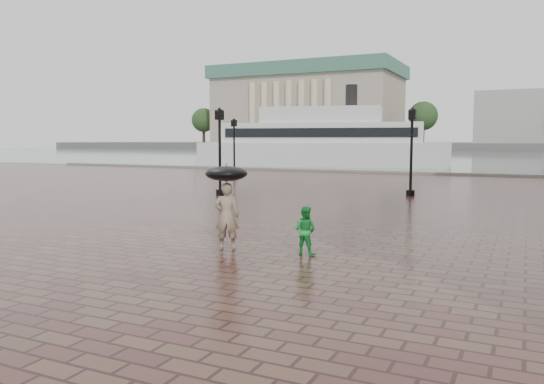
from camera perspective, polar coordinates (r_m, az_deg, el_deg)
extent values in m
plane|color=#3B1C1A|center=(16.19, -5.79, -4.63)|extent=(300.00, 300.00, 0.00)
plane|color=#465156|center=(105.95, 21.19, 3.69)|extent=(240.00, 240.00, 0.00)
cube|color=slate|center=(46.43, 15.28, 1.88)|extent=(80.00, 0.60, 0.30)
cube|color=#4C4C47|center=(173.80, 22.99, 4.56)|extent=(300.00, 60.00, 2.00)
cube|color=gray|center=(171.01, 3.93, 8.67)|extent=(55.00, 30.00, 22.00)
cube|color=#396955|center=(172.07, 3.96, 12.67)|extent=(57.00, 32.00, 4.00)
cube|color=#999791|center=(163.71, 26.45, 7.19)|extent=(30.00, 22.00, 14.00)
cylinder|color=#2D2119|center=(180.69, -7.35, 5.94)|extent=(1.00, 1.00, 8.00)
sphere|color=#233A1A|center=(180.81, -7.37, 7.68)|extent=(8.00, 8.00, 8.00)
cylinder|color=#2D2119|center=(163.90, 3.33, 6.01)|extent=(1.00, 1.00, 8.00)
sphere|color=#233A1A|center=(164.03, 3.34, 7.93)|extent=(8.00, 8.00, 8.00)
cylinder|color=#2D2119|center=(153.86, 15.89, 5.83)|extent=(1.00, 1.00, 8.00)
sphere|color=#233A1A|center=(154.00, 15.95, 7.88)|extent=(8.00, 8.00, 8.00)
cylinder|color=black|center=(27.73, -5.60, -0.04)|extent=(0.44, 0.44, 0.30)
cylinder|color=black|center=(27.61, -5.63, 3.78)|extent=(0.14, 0.14, 4.00)
cube|color=black|center=(27.63, -5.68, 8.24)|extent=(0.35, 0.35, 0.50)
sphere|color=beige|center=(27.63, -5.68, 8.24)|extent=(0.28, 0.28, 0.28)
cylinder|color=black|center=(28.23, 14.65, -0.10)|extent=(0.44, 0.44, 0.30)
cylinder|color=black|center=(28.11, 14.75, 3.66)|extent=(0.14, 0.14, 4.00)
cube|color=black|center=(28.13, 14.86, 8.04)|extent=(0.35, 0.35, 0.50)
sphere|color=beige|center=(28.13, 14.86, 8.04)|extent=(0.28, 0.28, 0.28)
cylinder|color=black|center=(41.08, -4.07, 1.81)|extent=(0.44, 0.44, 0.30)
cylinder|color=black|center=(40.99, -4.09, 4.39)|extent=(0.14, 0.14, 4.00)
cube|color=black|center=(41.00, -4.11, 7.39)|extent=(0.35, 0.35, 0.50)
sphere|color=beige|center=(41.00, -4.11, 7.39)|extent=(0.28, 0.28, 0.28)
imported|color=gray|center=(13.95, -4.89, -2.60)|extent=(0.76, 0.64, 1.77)
imported|color=#1B9338|center=(13.33, 3.57, -4.14)|extent=(0.62, 0.50, 1.23)
cube|color=silver|center=(58.87, 5.32, 4.06)|extent=(27.54, 11.82, 2.57)
cube|color=silver|center=(58.85, 5.34, 6.35)|extent=(22.12, 9.88, 2.14)
cube|color=silver|center=(58.91, 5.36, 8.23)|extent=(13.60, 7.48, 1.71)
cylinder|color=black|center=(58.64, 8.53, 10.09)|extent=(1.29, 1.29, 2.57)
cube|color=black|center=(56.04, 4.91, 6.39)|extent=(19.94, 4.30, 0.96)
cube|color=black|center=(61.66, 5.73, 6.31)|extent=(19.94, 4.30, 0.96)
cylinder|color=black|center=(13.87, -4.91, -0.06)|extent=(0.02, 0.02, 0.95)
ellipsoid|color=black|center=(13.83, -4.93, 1.99)|extent=(1.10, 1.10, 0.39)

